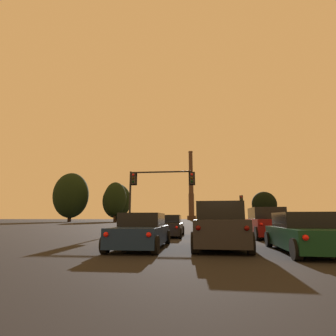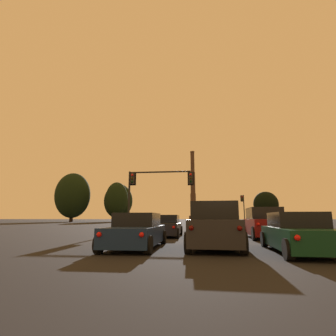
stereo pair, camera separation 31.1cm
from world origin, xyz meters
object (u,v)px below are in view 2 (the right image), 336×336
Objects in this scene: traffic_light_overhead_left at (151,185)px; smokestack at (193,192)px; sedan_center_lane_front at (209,226)px; suv_center_lane_second at (214,226)px; traffic_light_far_right at (243,205)px; sedan_left_lane_second at (137,231)px; sedan_left_lane_front at (166,226)px; suv_right_lane_front at (264,223)px; sedan_right_lane_second at (298,234)px.

smokestack is at bearing 90.31° from traffic_light_overhead_left.
suv_center_lane_second reaches higher than sedan_center_lane_front.
smokestack is at bearing 94.26° from suv_center_lane_second.
traffic_light_far_right is 116.77m from smokestack.
sedan_center_lane_front is 8.33m from traffic_light_overhead_left.
sedan_left_lane_second is (-3.18, -7.09, 0.00)m from sedan_center_lane_front.
suv_right_lane_front is at bearing -9.26° from sedan_left_lane_front.
smokestack is (-8.82, 159.35, 16.95)m from sedan_right_lane_second.
sedan_center_lane_front is at bearing -0.58° from sedan_left_lane_front.
smokestack reaches higher than traffic_light_overhead_left.
suv_right_lane_front reaches higher than sedan_left_lane_second.
sedan_left_lane_front is at bearing -106.38° from traffic_light_far_right.
traffic_light_overhead_left reaches higher than suv_center_lane_second.
sedan_left_lane_front is at bearing 129.28° from sedan_right_lane_second.
sedan_right_lane_second is 1.01× the size of sedan_left_lane_front.
traffic_light_overhead_left is at bearing 114.62° from suv_center_lane_second.
suv_center_lane_second is 0.86× the size of traffic_light_far_right.
traffic_light_far_right is at bearing 86.33° from sedan_right_lane_second.
sedan_left_lane_second is 0.76× the size of traffic_light_overhead_left.
suv_right_lane_front is 8.99m from sedan_left_lane_second.
traffic_light_far_right reaches higher than sedan_left_lane_front.
suv_center_lane_second is at bearing 5.43° from sedan_left_lane_second.
sedan_center_lane_front is 1.01× the size of sedan_left_lane_second.
suv_center_lane_second is 0.80× the size of traffic_light_overhead_left.
traffic_light_far_right reaches higher than suv_right_lane_front.
sedan_left_lane_second is 0.81× the size of traffic_light_far_right.
suv_right_lane_front is 1.05× the size of sedan_left_lane_front.
traffic_light_overhead_left reaches higher than sedan_right_lane_second.
sedan_left_lane_front is at bearing -88.88° from smokestack.
sedan_left_lane_second is (-6.54, -6.17, -0.23)m from suv_right_lane_front.
sedan_left_lane_second is at bearing -89.03° from smokestack.
sedan_left_lane_second is 159.49m from smokestack.
sedan_right_lane_second is 0.77× the size of traffic_light_overhead_left.
traffic_light_far_right is (10.68, 36.35, 3.14)m from sedan_left_lane_front.
sedan_center_lane_front is 2.88m from sedan_left_lane_front.
smokestack reaches higher than suv_right_lane_front.
suv_right_lane_front is at bearing 89.40° from sedan_right_lane_second.
smokestack is at bearing 96.76° from traffic_light_far_right.
suv_center_lane_second is at bearing -67.46° from sedan_left_lane_front.
suv_center_lane_second is 1.05× the size of sedan_left_lane_second.
sedan_right_lane_second is 44.58m from traffic_light_far_right.
sedan_center_lane_front is 1.01× the size of sedan_left_lane_front.
suv_right_lane_front is 6.70m from suv_center_lane_second.
sedan_right_lane_second is at bearing -18.98° from suv_center_lane_second.
traffic_light_far_right is (7.80, 36.33, 3.14)m from sedan_center_lane_front.
sedan_left_lane_second is at bearing -93.42° from sedan_left_lane_front.
sedan_center_lane_front is 37.29m from traffic_light_far_right.
sedan_left_lane_second is (-6.15, 0.78, 0.00)m from sedan_right_lane_second.
sedan_right_lane_second is 1.01× the size of sedan_left_lane_second.
sedan_left_lane_front is at bearing 86.93° from sedan_left_lane_second.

